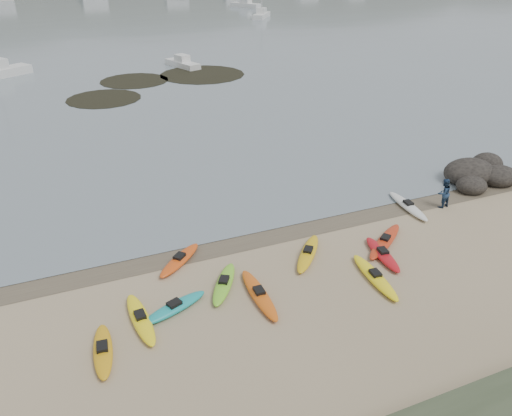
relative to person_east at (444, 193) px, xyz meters
name	(u,v)px	position (x,y,z in m)	size (l,w,h in m)	color
ground	(256,233)	(-11.05, 1.37, -0.88)	(600.00, 600.00, 0.00)	tan
wet_sand	(258,236)	(-11.05, 1.07, -0.87)	(60.00, 60.00, 0.00)	brown
kayaks	(284,271)	(-11.27, -2.49, -0.71)	(18.74, 8.92, 0.34)	teal
person_east	(444,193)	(0.00, 0.00, 0.00)	(0.85, 0.66, 1.75)	navy
rock_cluster	(478,177)	(4.72, 2.03, -0.65)	(5.21, 3.82, 1.72)	black
kelp_mats	(161,82)	(-7.98, 35.88, -0.85)	(20.70, 14.94, 0.04)	black
moored_boats	(106,26)	(-7.98, 79.70, -0.32)	(84.46, 68.18, 1.23)	silver
far_hills	(162,27)	(28.33, 195.34, -16.81)	(550.00, 135.00, 80.00)	#384235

